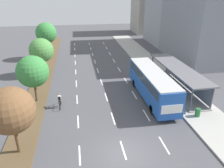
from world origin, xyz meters
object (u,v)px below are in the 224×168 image
Objects in this scene: bus_shelter at (179,76)px; cyclist at (60,101)px; median_tree_second at (33,72)px; bus at (152,82)px; median_tree_nearest at (11,111)px; median_tree_third at (41,50)px; trash_bin at (198,112)px; median_tree_fourth at (46,33)px.

bus_shelter is 6.97× the size of cyclist.
bus_shelter is 2.38× the size of median_tree_second.
bus is 2.05× the size of median_tree_nearest.
bus_shelter is at bearing 23.61° from bus.
median_tree_third reaches higher than trash_bin.
median_tree_second reaches higher than bus_shelter.
median_tree_nearest reaches higher than cyclist.
median_tree_nearest reaches higher than median_tree_second.
bus is 15.41m from median_tree_nearest.
median_tree_nearest is 26.20m from median_tree_fourth.
cyclist is 14.50m from trash_bin.
median_tree_nearest is 17.46m from median_tree_third.
bus is (-4.28, -1.87, 0.20)m from bus_shelter.
bus is at bearing 123.06° from trash_bin.
median_tree_nearest is 6.49× the size of trash_bin.
trash_bin is at bearing -56.94° from bus.
bus is 2.12× the size of median_tree_second.
median_tree_nearest is (-2.84, -6.85, 3.06)m from cyclist.
trash_bin is at bearing -17.81° from cyclist.
bus reaches higher than cyclist.
bus_shelter is 1.95× the size of median_tree_fourth.
bus_shelter is 20.07m from median_tree_nearest.
median_tree_third is (-17.75, 8.26, 1.92)m from bus_shelter.
median_tree_third is (-0.03, 17.46, -0.06)m from median_tree_nearest.
trash_bin is (16.53, -6.31, -3.10)m from median_tree_second.
bus_shelter is 6.99m from trash_bin.
median_tree_fourth reaches higher than bus_shelter.
median_tree_nearest is at bearing -171.75° from trash_bin.
median_tree_nearest is (-17.72, -9.20, 1.98)m from bus_shelter.
median_tree_nearest reaches higher than bus.
bus is 6.05m from trash_bin.
cyclist is (-10.60, -0.48, -1.28)m from bus.
median_tree_third is (-0.14, 8.73, 0.12)m from median_tree_second.
trash_bin is (-1.08, -6.79, -1.29)m from bus_shelter.
bus is 2.08× the size of median_tree_third.
median_tree_nearest reaches higher than bus_shelter.
bus_shelter is 14.92× the size of trash_bin.
bus_shelter is at bearing 80.95° from trash_bin.
median_tree_second is at bearing -89.05° from median_tree_third.
bus is at bearing -54.20° from median_tree_fourth.
median_tree_third is at bearing 143.07° from bus.
median_tree_fourth is (-13.60, 18.86, 2.67)m from bus.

